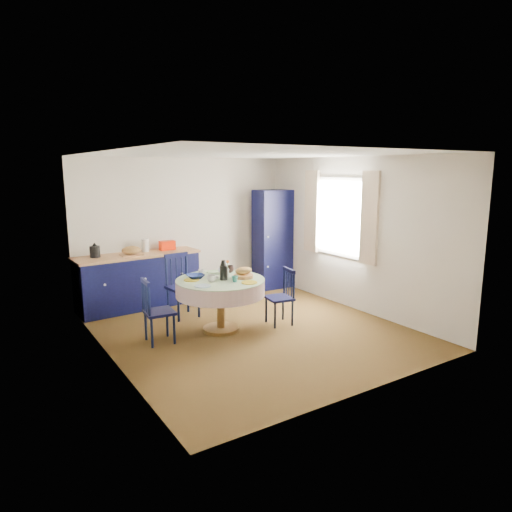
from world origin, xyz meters
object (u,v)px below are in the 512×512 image
(cobalt_bowl, at_px, (195,276))
(chair_left, at_px, (156,311))
(mug_c, at_px, (230,269))
(kitchen_counter, at_px, (138,280))
(mug_d, at_px, (201,273))
(pantry_cabinet, at_px, (272,239))
(mug_b, at_px, (235,279))
(dining_table, at_px, (221,287))
(chair_far, at_px, (182,285))
(chair_right, at_px, (281,296))
(mug_a, at_px, (211,279))

(cobalt_bowl, bearing_deg, chair_left, -165.75)
(mug_c, bearing_deg, kitchen_counter, 122.05)
(kitchen_counter, height_order, mug_d, kitchen_counter)
(pantry_cabinet, bearing_deg, mug_b, -133.23)
(dining_table, distance_m, chair_far, 0.96)
(pantry_cabinet, height_order, mug_d, pantry_cabinet)
(chair_far, relative_size, cobalt_bowl, 3.97)
(pantry_cabinet, bearing_deg, chair_left, -149.39)
(kitchen_counter, xyz_separation_m, mug_b, (0.70, -2.02, 0.33))
(chair_right, height_order, mug_b, mug_b)
(kitchen_counter, height_order, pantry_cabinet, pantry_cabinet)
(chair_far, xyz_separation_m, mug_d, (0.08, -0.56, 0.30))
(kitchen_counter, bearing_deg, mug_b, -73.94)
(chair_right, distance_m, mug_c, 0.88)
(pantry_cabinet, bearing_deg, mug_a, -139.72)
(chair_far, distance_m, mug_a, 1.04)
(chair_left, relative_size, mug_b, 9.63)
(dining_table, relative_size, mug_d, 13.99)
(pantry_cabinet, bearing_deg, dining_table, -138.46)
(mug_c, bearing_deg, dining_table, -136.57)
(chair_right, xyz_separation_m, cobalt_bowl, (-1.19, 0.45, 0.37))
(dining_table, bearing_deg, mug_b, -71.19)
(chair_left, height_order, cobalt_bowl, chair_left)
(kitchen_counter, height_order, dining_table, kitchen_counter)
(pantry_cabinet, relative_size, chair_right, 2.26)
(mug_d, xyz_separation_m, cobalt_bowl, (-0.16, -0.14, -0.01))
(cobalt_bowl, bearing_deg, mug_c, 6.09)
(chair_left, distance_m, mug_c, 1.33)
(mug_a, relative_size, mug_c, 0.89)
(chair_far, xyz_separation_m, cobalt_bowl, (-0.08, -0.70, 0.29))
(pantry_cabinet, xyz_separation_m, chair_far, (-2.25, -0.73, -0.45))
(mug_a, bearing_deg, chair_far, 91.29)
(kitchen_counter, distance_m, cobalt_bowl, 1.61)
(kitchen_counter, relative_size, chair_right, 2.47)
(mug_b, xyz_separation_m, mug_d, (-0.21, 0.62, -0.00))
(mug_a, bearing_deg, chair_right, -8.11)
(mug_a, xyz_separation_m, mug_b, (0.27, -0.18, -0.00))
(chair_right, height_order, mug_a, mug_a)
(dining_table, distance_m, mug_c, 0.46)
(chair_far, height_order, chair_right, chair_far)
(pantry_cabinet, bearing_deg, chair_right, -118.71)
(dining_table, height_order, mug_a, dining_table)
(chair_right, xyz_separation_m, mug_d, (-1.03, 0.59, 0.38))
(mug_c, xyz_separation_m, cobalt_bowl, (-0.59, -0.06, -0.02))
(chair_far, distance_m, mug_b, 1.25)
(dining_table, height_order, mug_c, dining_table)
(dining_table, relative_size, chair_left, 1.44)
(kitchen_counter, relative_size, chair_far, 2.09)
(pantry_cabinet, xyz_separation_m, cobalt_bowl, (-2.33, -1.43, -0.16))
(kitchen_counter, relative_size, mug_c, 15.43)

